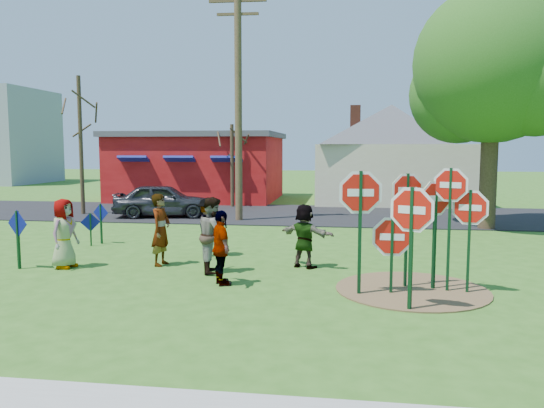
{
  "coord_description": "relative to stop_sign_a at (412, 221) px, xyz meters",
  "views": [
    {
      "loc": [
        3.11,
        -12.25,
        2.99
      ],
      "look_at": [
        1.22,
        1.06,
        1.58
      ],
      "focal_mm": 35.0,
      "sensor_mm": 36.0,
      "label": 1
    }
  ],
  "objects": [
    {
      "name": "person_e",
      "position": [
        -3.88,
        1.3,
        -0.85
      ],
      "size": [
        0.82,
        1.04,
        1.65
      ],
      "primitive_type": "imported",
      "rotation": [
        0.0,
        0.0,
        2.08
      ],
      "color": "#4C2A51",
      "rests_on": "ground"
    },
    {
      "name": "utility_pole",
      "position": [
        -5.59,
        11.54,
        3.31
      ],
      "size": [
        2.32,
        0.29,
        9.47
      ],
      "rotation": [
        0.0,
        0.0,
        0.04
      ],
      "color": "#4C3823",
      "rests_on": "ground"
    },
    {
      "name": "person_c",
      "position": [
        -4.35,
        2.46,
        -0.76
      ],
      "size": [
        0.92,
        1.05,
        1.83
      ],
      "primitive_type": "imported",
      "rotation": [
        0.0,
        0.0,
        1.86
      ],
      "color": "#9B4D3E",
      "rests_on": "ground"
    },
    {
      "name": "blue_diamond_c",
      "position": [
        -8.96,
        5.32,
        -1.05
      ],
      "size": [
        0.53,
        0.27,
        1.03
      ],
      "rotation": [
        0.0,
        0.0,
        0.46
      ],
      "color": "#0F371B",
      "rests_on": "ground"
    },
    {
      "name": "bare_tree_east",
      "position": [
        -6.96,
        16.49,
        1.04
      ],
      "size": [
        1.8,
        1.8,
        4.2
      ],
      "color": "#382819",
      "rests_on": "ground"
    },
    {
      "name": "person_d",
      "position": [
        -4.98,
        4.3,
        -0.86
      ],
      "size": [
        0.66,
        1.09,
        1.64
      ],
      "primitive_type": "imported",
      "rotation": [
        0.0,
        0.0,
        1.62
      ],
      "color": "#313035",
      "rests_on": "ground"
    },
    {
      "name": "road",
      "position": [
        -4.29,
        13.92,
        -1.66
      ],
      "size": [
        120.0,
        7.5,
        0.04
      ],
      "primitive_type": "cube",
      "color": "black",
      "rests_on": "ground"
    },
    {
      "name": "stop_sign_a",
      "position": [
        0.0,
        0.0,
        0.0
      ],
      "size": [
        1.04,
        0.51,
        2.45
      ],
      "rotation": [
        0.0,
        0.0,
        -0.44
      ],
      "color": "#0F371B",
      "rests_on": "ground"
    },
    {
      "name": "cream_house",
      "position": [
        1.21,
        20.42,
        1.25
      ],
      "size": [
        9.4,
        9.4,
        6.5
      ],
      "color": "beige",
      "rests_on": "ground"
    },
    {
      "name": "stop_sign_g",
      "position": [
        -0.91,
        0.94,
        0.19
      ],
      "size": [
        1.2,
        0.13,
        2.7
      ],
      "rotation": [
        0.0,
        0.0,
        0.09
      ],
      "color": "#0F371B",
      "rests_on": "ground"
    },
    {
      "name": "stop_sign_f",
      "position": [
        1.32,
        1.36,
        -0.05
      ],
      "size": [
        0.94,
        0.33,
        2.28
      ],
      "rotation": [
        0.0,
        0.0,
        -0.33
      ],
      "color": "#0F371B",
      "rests_on": "ground"
    },
    {
      "name": "person_f",
      "position": [
        -2.21,
        3.26,
        -0.87
      ],
      "size": [
        1.55,
        1.1,
        1.62
      ],
      "primitive_type": "imported",
      "rotation": [
        0.0,
        0.0,
        2.67
      ],
      "color": "#22522A",
      "rests_on": "ground"
    },
    {
      "name": "stop_sign_b",
      "position": [
        0.09,
        1.65,
        0.21
      ],
      "size": [
        0.92,
        0.29,
        2.59
      ],
      "rotation": [
        0.0,
        0.0,
        0.29
      ],
      "color": "#0F371B",
      "rests_on": "ground"
    },
    {
      "name": "ground",
      "position": [
        -4.29,
        2.42,
        -1.68
      ],
      "size": [
        120.0,
        120.0,
        0.0
      ],
      "primitive_type": "plane",
      "color": "#305F1B",
      "rests_on": "ground"
    },
    {
      "name": "stop_sign_d",
      "position": [
        0.66,
        1.56,
        0.08
      ],
      "size": [
        0.9,
        0.51,
        2.46
      ],
      "rotation": [
        0.0,
        0.0,
        0.51
      ],
      "color": "#0F371B",
      "rests_on": "ground"
    },
    {
      "name": "blue_diamond_b",
      "position": [
        -9.24,
        2.12,
        -0.76
      ],
      "size": [
        0.65,
        0.25,
        1.48
      ],
      "rotation": [
        0.0,
        0.0,
        -0.34
      ],
      "color": "#0F371B",
      "rests_on": "ground"
    },
    {
      "name": "bare_tree_west",
      "position": [
        -12.99,
        12.54,
        2.33
      ],
      "size": [
        1.8,
        1.8,
        6.19
      ],
      "color": "#382819",
      "rests_on": "ground"
    },
    {
      "name": "stop_sign_e",
      "position": [
        -0.25,
        1.11,
        -0.57
      ],
      "size": [
        1.11,
        0.08,
        1.75
      ],
      "rotation": [
        0.0,
        0.0,
        -0.03
      ],
      "color": "#0F371B",
      "rests_on": "ground"
    },
    {
      "name": "red_building",
      "position": [
        -9.79,
        20.42,
        0.29
      ],
      "size": [
        9.4,
        7.69,
        3.9
      ],
      "color": "maroon",
      "rests_on": "ground"
    },
    {
      "name": "leafy_tree",
      "position": [
        4.12,
        10.59,
        4.03
      ],
      "size": [
        6.24,
        5.69,
        8.86
      ],
      "color": "#382819",
      "rests_on": "ground"
    },
    {
      "name": "suv",
      "position": [
        -9.05,
        12.1,
        -0.92
      ],
      "size": [
        4.45,
        2.45,
        1.43
      ],
      "primitive_type": "imported",
      "rotation": [
        0.0,
        0.0,
        1.76
      ],
      "color": "#2C2B30",
      "rests_on": "road"
    },
    {
      "name": "person_b",
      "position": [
        -5.87,
        3.02,
        -0.75
      ],
      "size": [
        0.53,
        0.73,
        1.84
      ],
      "primitive_type": "imported",
      "rotation": [
        0.0,
        0.0,
        1.44
      ],
      "color": "#216A66",
      "rests_on": "ground"
    },
    {
      "name": "person_a",
      "position": [
        -8.17,
        2.4,
        -0.8
      ],
      "size": [
        0.67,
        0.92,
        1.75
      ],
      "primitive_type": "imported",
      "rotation": [
        0.0,
        0.0,
        1.43
      ],
      "color": "#465D96",
      "rests_on": "ground"
    },
    {
      "name": "blue_diamond_d",
      "position": [
        -8.82,
        5.74,
        -0.88
      ],
      "size": [
        0.56,
        0.17,
        1.28
      ],
      "rotation": [
        0.0,
        0.0,
        -0.27
      ],
      "color": "#0F371B",
      "rests_on": "ground"
    },
    {
      "name": "stop_sign_c",
      "position": [
        0.93,
        1.42,
        0.25
      ],
      "size": [
        0.9,
        0.36,
        2.72
      ],
      "rotation": [
        0.0,
        0.0,
        -0.37
      ],
      "color": "#0F371B",
      "rests_on": "ground"
    },
    {
      "name": "dirt_patch",
      "position": [
        0.21,
        1.42,
        -1.66
      ],
      "size": [
        3.2,
        3.2,
        0.03
      ],
      "primitive_type": "cylinder",
      "color": "brown",
      "rests_on": "ground"
    }
  ]
}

